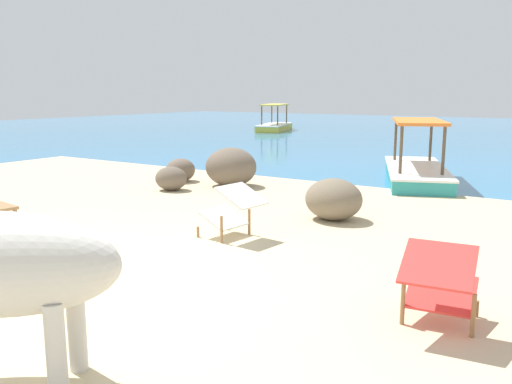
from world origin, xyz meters
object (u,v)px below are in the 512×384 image
Objects in this scene: boat_yellow at (275,125)px; deck_chair_far at (233,208)px; deck_chair_near at (440,281)px; boat_teal at (416,169)px.

deck_chair_far is at bearing -169.08° from boat_yellow.
deck_chair_near is 3.14m from deck_chair_far.
boat_yellow reaches higher than deck_chair_far.
deck_chair_far is 5.80m from boat_teal.
deck_chair_far is at bearing -27.19° from boat_teal.
boat_teal is at bearing -156.61° from boat_yellow.
boat_teal is (10.39, -11.58, 0.00)m from boat_yellow.
deck_chair_near is at bearing 162.75° from deck_chair_far.
boat_yellow is (-12.66, 18.62, -0.13)m from deck_chair_near.
boat_teal reaches higher than deck_chair_far.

